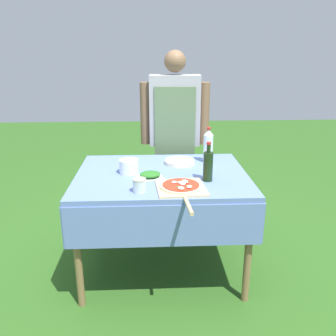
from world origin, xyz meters
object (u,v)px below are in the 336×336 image
object	(u,v)px
oil_bottle	(208,166)
plate_stack	(180,162)
water_bottle	(208,146)
prep_table	(162,185)
mixing_tub	(129,166)
pizza_on_peel	(181,187)
herb_container	(150,175)
sauce_jar	(139,186)
person_cook	(175,128)

from	to	relation	value
oil_bottle	plate_stack	world-z (taller)	oil_bottle
water_bottle	prep_table	bearing A→B (deg)	-145.83
mixing_tub	plate_stack	xyz separation A→B (m)	(0.38, 0.20, -0.04)
pizza_on_peel	herb_container	xyz separation A→B (m)	(-0.20, 0.23, 0.01)
plate_stack	pizza_on_peel	bearing A→B (deg)	-93.34
prep_table	pizza_on_peel	world-z (taller)	pizza_on_peel
oil_bottle	mixing_tub	distance (m)	0.58
prep_table	sauce_jar	distance (m)	0.40
water_bottle	plate_stack	bearing A→B (deg)	-171.96
pizza_on_peel	plate_stack	world-z (taller)	pizza_on_peel
oil_bottle	mixing_tub	xyz separation A→B (m)	(-0.54, 0.18, -0.06)
water_bottle	mixing_tub	distance (m)	0.66
prep_table	person_cook	bearing A→B (deg)	78.93
sauce_jar	oil_bottle	bearing A→B (deg)	21.61
person_cook	mixing_tub	size ratio (longest dim) A/B	11.64
prep_table	herb_container	distance (m)	0.17
prep_table	water_bottle	bearing A→B (deg)	34.17
oil_bottle	plate_stack	xyz separation A→B (m)	(-0.16, 0.39, -0.09)
water_bottle	mixing_tub	xyz separation A→B (m)	(-0.61, -0.24, -0.08)
person_cook	water_bottle	xyz separation A→B (m)	(0.23, -0.46, -0.05)
plate_stack	mixing_tub	bearing A→B (deg)	-151.93
herb_container	mixing_tub	size ratio (longest dim) A/B	1.45
oil_bottle	herb_container	distance (m)	0.41
prep_table	plate_stack	world-z (taller)	plate_stack
oil_bottle	sauce_jar	world-z (taller)	oil_bottle
plate_stack	sauce_jar	bearing A→B (deg)	-117.68
water_bottle	mixing_tub	world-z (taller)	water_bottle
mixing_tub	person_cook	bearing A→B (deg)	61.71
plate_stack	sauce_jar	distance (m)	0.64
person_cook	herb_container	distance (m)	0.85
oil_bottle	plate_stack	distance (m)	0.43
sauce_jar	plate_stack	bearing A→B (deg)	62.32
water_bottle	herb_container	world-z (taller)	water_bottle
oil_bottle	plate_stack	size ratio (longest dim) A/B	1.14
sauce_jar	herb_container	bearing A→B (deg)	75.46
oil_bottle	prep_table	bearing A→B (deg)	152.00
mixing_tub	plate_stack	bearing A→B (deg)	28.07
herb_container	mixing_tub	bearing A→B (deg)	145.09
pizza_on_peel	mixing_tub	size ratio (longest dim) A/B	3.97
prep_table	herb_container	size ratio (longest dim) A/B	6.10
pizza_on_peel	plate_stack	distance (m)	0.54
pizza_on_peel	mixing_tub	world-z (taller)	mixing_tub
prep_table	plate_stack	xyz separation A→B (m)	(0.15, 0.22, 0.11)
oil_bottle	sauce_jar	bearing A→B (deg)	-158.39
herb_container	person_cook	bearing A→B (deg)	74.47
pizza_on_peel	plate_stack	xyz separation A→B (m)	(0.03, 0.54, 0.00)
water_bottle	mixing_tub	bearing A→B (deg)	-158.81
water_bottle	pizza_on_peel	bearing A→B (deg)	-114.31
water_bottle	herb_container	bearing A→B (deg)	-143.20
prep_table	sauce_jar	xyz separation A→B (m)	(-0.15, -0.35, 0.13)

